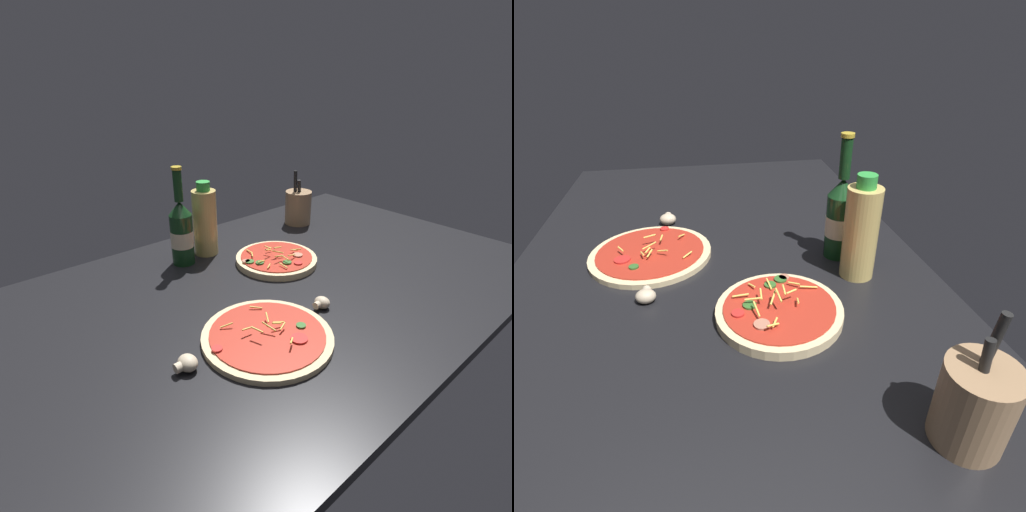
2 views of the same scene
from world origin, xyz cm
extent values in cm
cube|color=black|center=(0.00, 0.00, 1.25)|extent=(160.00, 90.00, 2.50)
cylinder|color=beige|center=(-11.32, -15.30, 3.11)|extent=(27.07, 27.07, 1.22)
cylinder|color=#B22D1E|center=(-11.32, -15.30, 3.87)|extent=(23.82, 23.82, 0.30)
cylinder|color=red|center=(-7.92, -20.97, 4.22)|extent=(3.49, 3.49, 0.40)
cylinder|color=#336628|center=(-4.37, -18.17, 4.22)|extent=(2.06, 2.06, 0.40)
cylinder|color=red|center=(-22.08, -12.73, 4.22)|extent=(2.15, 2.15, 0.40)
cylinder|color=#EFCC56|center=(-8.34, -16.67, 5.10)|extent=(2.28, 1.15, 0.75)
cylinder|color=#EFCC56|center=(-14.16, -15.40, 6.32)|extent=(1.09, 2.75, 0.56)
cylinder|color=#EFCC56|center=(-8.64, -12.35, 5.21)|extent=(1.73, 2.52, 1.05)
cylinder|color=#EFCC56|center=(-7.14, -7.02, 4.49)|extent=(2.31, 2.19, 0.67)
cylinder|color=#EFCC56|center=(-10.93, -15.32, 5.55)|extent=(1.37, 3.19, 1.35)
cylinder|color=#EFCC56|center=(-8.90, -15.54, 5.49)|extent=(1.93, 1.24, 0.68)
cylinder|color=#EFCC56|center=(-14.61, -12.92, 5.47)|extent=(2.43, 0.69, 0.54)
cylinder|color=#EFCC56|center=(-16.45, -8.42, 4.73)|extent=(2.56, 1.52, 1.02)
cylinder|color=#EFCC56|center=(-10.72, -21.51, 5.41)|extent=(1.98, 1.51, 0.56)
cylinder|color=#EFCC56|center=(-8.03, -15.09, 5.14)|extent=(2.59, 1.29, 0.87)
cylinder|color=beige|center=(14.97, 9.32, 3.41)|extent=(23.04, 23.04, 1.82)
cylinder|color=#B22D1E|center=(14.97, 9.32, 4.47)|extent=(20.28, 20.28, 0.30)
cylinder|color=#336628|center=(6.54, 11.17, 4.82)|extent=(2.50, 2.50, 0.40)
cylinder|color=#B7755B|center=(5.99, 12.03, 4.82)|extent=(2.08, 2.08, 0.40)
cylinder|color=#336628|center=(8.17, 8.82, 4.82)|extent=(2.31, 2.31, 0.40)
cylinder|color=#336628|center=(13.94, 4.06, 4.82)|extent=(2.47, 2.47, 0.40)
cylinder|color=#B7755B|center=(19.62, 5.38, 4.82)|extent=(2.77, 2.77, 0.40)
cylinder|color=red|center=(15.93, 1.76, 4.82)|extent=(2.29, 2.29, 0.40)
cylinder|color=#EFCC56|center=(13.82, 4.75, 6.03)|extent=(0.67, 3.11, 0.58)
cylinder|color=#EFCC56|center=(10.51, 15.87, 5.06)|extent=(0.91, 3.38, 0.59)
cylinder|color=#EFCC56|center=(13.79, 11.74, 6.78)|extent=(0.88, 2.00, 0.66)
cylinder|color=#EFCC56|center=(9.26, 13.25, 5.37)|extent=(1.65, 2.17, 0.55)
cylinder|color=#EFCC56|center=(15.15, 9.11, 7.21)|extent=(3.24, 0.79, 1.05)
cylinder|color=#EFCC56|center=(16.61, 4.95, 5.84)|extent=(3.38, 0.92, 1.16)
cylinder|color=#EFCC56|center=(20.27, 7.48, 5.47)|extent=(2.15, 1.43, 0.64)
cylinder|color=#EFCC56|center=(21.02, 7.02, 5.61)|extent=(1.57, 2.42, 1.05)
cylinder|color=#EFCC56|center=(11.21, 2.76, 5.21)|extent=(0.47, 3.11, 0.63)
cylinder|color=#EFCC56|center=(14.43, 8.26, 6.37)|extent=(3.15, 1.82, 1.38)
cylinder|color=#EFCC56|center=(8.21, 5.22, 5.14)|extent=(1.96, 1.26, 0.71)
cylinder|color=#EFCC56|center=(12.87, 6.31, 6.21)|extent=(2.72, 0.53, 0.93)
cylinder|color=#EFCC56|center=(8.46, 8.55, 5.24)|extent=(3.04, 0.80, 0.96)
cylinder|color=#EFCC56|center=(15.11, 12.64, 5.54)|extent=(2.06, 0.62, 0.83)
cylinder|color=#EFCC56|center=(12.92, 10.55, 6.65)|extent=(2.29, 0.43, 1.08)
cylinder|color=#143819|center=(-4.86, 26.73, 9.70)|extent=(6.29, 6.29, 14.40)
cone|color=#143819|center=(-4.86, 26.73, 18.81)|extent=(6.29, 6.29, 3.82)
cylinder|color=#143819|center=(-4.86, 26.73, 24.96)|extent=(2.39, 2.39, 8.48)
cylinder|color=gold|center=(-4.86, 26.73, 29.60)|extent=(2.75, 2.75, 0.80)
cylinder|color=beige|center=(-4.86, 26.73, 9.99)|extent=(6.36, 6.36, 4.61)
cylinder|color=#D6B766|center=(3.89, 28.00, 12.10)|extent=(7.01, 7.01, 19.21)
cylinder|color=green|center=(3.89, 28.00, 23.02)|extent=(3.85, 3.85, 2.62)
cylinder|color=beige|center=(4.94, -14.79, 3.84)|extent=(1.73, 1.73, 1.73)
ellipsoid|color=#C6B293|center=(6.47, -14.79, 3.84)|extent=(3.26, 3.84, 2.69)
cylinder|color=beige|center=(-30.04, -12.22, 3.97)|extent=(1.89, 1.89, 1.89)
ellipsoid|color=#C6B293|center=(-28.36, -12.22, 3.97)|extent=(3.58, 4.21, 2.95)
cylinder|color=#9E7A56|center=(43.19, 27.65, 8.30)|extent=(9.13, 9.13, 11.60)
cylinder|color=black|center=(43.23, 27.37, 12.72)|extent=(2.42, 1.47, 11.22)
cylinder|color=black|center=(42.01, 28.25, 14.23)|extent=(2.04, 2.47, 14.23)
camera|label=1|loc=(-57.07, -63.88, 52.85)|focal=28.00mm
camera|label=2|loc=(71.27, -2.33, 47.86)|focal=28.00mm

